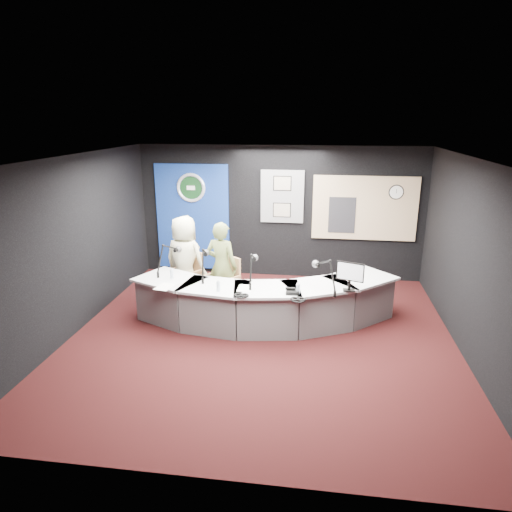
# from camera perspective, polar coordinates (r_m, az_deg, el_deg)

# --- Properties ---
(ground) EXTENTS (6.00, 6.00, 0.00)m
(ground) POSITION_cam_1_polar(r_m,az_deg,el_deg) (7.36, 0.69, -10.12)
(ground) COLOR black
(ground) RESTS_ON ground
(ceiling) EXTENTS (6.00, 6.00, 0.02)m
(ceiling) POSITION_cam_1_polar(r_m,az_deg,el_deg) (6.57, 0.78, 12.16)
(ceiling) COLOR silver
(ceiling) RESTS_ON ground
(wall_back) EXTENTS (6.00, 0.02, 2.80)m
(wall_back) POSITION_cam_1_polar(r_m,az_deg,el_deg) (9.73, 2.98, 5.43)
(wall_back) COLOR black
(wall_back) RESTS_ON ground
(wall_front) EXTENTS (6.00, 0.02, 2.80)m
(wall_front) POSITION_cam_1_polar(r_m,az_deg,el_deg) (4.09, -4.71, -11.70)
(wall_front) COLOR black
(wall_front) RESTS_ON ground
(wall_left) EXTENTS (0.02, 6.00, 2.80)m
(wall_left) POSITION_cam_1_polar(r_m,az_deg,el_deg) (7.79, -21.75, 1.23)
(wall_left) COLOR black
(wall_left) RESTS_ON ground
(wall_right) EXTENTS (0.02, 6.00, 2.80)m
(wall_right) POSITION_cam_1_polar(r_m,az_deg,el_deg) (7.12, 25.42, -0.62)
(wall_right) COLOR black
(wall_right) RESTS_ON ground
(broadcast_desk) EXTENTS (4.50, 1.90, 0.75)m
(broadcast_desk) POSITION_cam_1_polar(r_m,az_deg,el_deg) (7.70, 0.85, -5.75)
(broadcast_desk) COLOR silver
(broadcast_desk) RESTS_ON ground
(backdrop_panel) EXTENTS (1.60, 0.05, 2.30)m
(backdrop_panel) POSITION_cam_1_polar(r_m,az_deg,el_deg) (10.07, -7.92, 4.82)
(backdrop_panel) COLOR navy
(backdrop_panel) RESTS_ON wall_back
(agency_seal) EXTENTS (0.63, 0.07, 0.63)m
(agency_seal) POSITION_cam_1_polar(r_m,az_deg,el_deg) (9.92, -8.14, 8.44)
(agency_seal) COLOR silver
(agency_seal) RESTS_ON backdrop_panel
(seal_center) EXTENTS (0.48, 0.01, 0.48)m
(seal_center) POSITION_cam_1_polar(r_m,az_deg,el_deg) (9.92, -8.13, 8.44)
(seal_center) COLOR black
(seal_center) RESTS_ON backdrop_panel
(pinboard) EXTENTS (0.90, 0.04, 1.10)m
(pinboard) POSITION_cam_1_polar(r_m,az_deg,el_deg) (9.63, 3.29, 7.42)
(pinboard) COLOR slate
(pinboard) RESTS_ON wall_back
(framed_photo_upper) EXTENTS (0.34, 0.02, 0.27)m
(framed_photo_upper) POSITION_cam_1_polar(r_m,az_deg,el_deg) (9.56, 3.31, 9.05)
(framed_photo_upper) COLOR gray
(framed_photo_upper) RESTS_ON pinboard
(framed_photo_lower) EXTENTS (0.34, 0.02, 0.27)m
(framed_photo_lower) POSITION_cam_1_polar(r_m,az_deg,el_deg) (9.65, 3.25, 5.75)
(framed_photo_lower) COLOR gray
(framed_photo_lower) RESTS_ON pinboard
(booth_window_frame) EXTENTS (2.12, 0.06, 1.32)m
(booth_window_frame) POSITION_cam_1_polar(r_m,az_deg,el_deg) (9.68, 13.40, 5.83)
(booth_window_frame) COLOR tan
(booth_window_frame) RESTS_ON wall_back
(booth_glow) EXTENTS (2.00, 0.02, 1.20)m
(booth_glow) POSITION_cam_1_polar(r_m,az_deg,el_deg) (9.67, 13.41, 5.82)
(booth_glow) COLOR #FFD7A1
(booth_glow) RESTS_ON booth_window_frame
(equipment_rack) EXTENTS (0.55, 0.02, 0.75)m
(equipment_rack) POSITION_cam_1_polar(r_m,az_deg,el_deg) (9.65, 10.69, 5.05)
(equipment_rack) COLOR black
(equipment_rack) RESTS_ON booth_window_frame
(wall_clock) EXTENTS (0.28, 0.01, 0.28)m
(wall_clock) POSITION_cam_1_polar(r_m,az_deg,el_deg) (9.67, 17.13, 7.64)
(wall_clock) COLOR white
(wall_clock) RESTS_ON booth_window_frame
(armchair_left) EXTENTS (0.78, 0.78, 1.02)m
(armchair_left) POSITION_cam_1_polar(r_m,az_deg,el_deg) (8.58, -8.79, -2.56)
(armchair_left) COLOR #AB7A4E
(armchair_left) RESTS_ON ground
(armchair_right) EXTENTS (0.69, 0.69, 0.88)m
(armchair_right) POSITION_cam_1_polar(r_m,az_deg,el_deg) (8.22, -4.26, -3.78)
(armchair_right) COLOR #AB7A4E
(armchair_right) RESTS_ON ground
(draped_jacket) EXTENTS (0.48, 0.35, 0.70)m
(draped_jacket) POSITION_cam_1_polar(r_m,az_deg,el_deg) (8.78, -9.37, -1.35)
(draped_jacket) COLOR gray
(draped_jacket) RESTS_ON armchair_left
(person_man) EXTENTS (0.92, 0.73, 1.65)m
(person_man) POSITION_cam_1_polar(r_m,az_deg,el_deg) (8.48, -8.89, -0.52)
(person_man) COLOR beige
(person_man) RESTS_ON ground
(person_woman) EXTENTS (0.68, 0.53, 1.62)m
(person_woman) POSITION_cam_1_polar(r_m,az_deg,el_deg) (8.10, -4.32, -1.34)
(person_woman) COLOR #606C38
(person_woman) RESTS_ON ground
(computer_monitor) EXTENTS (0.45, 0.19, 0.32)m
(computer_monitor) POSITION_cam_1_polar(r_m,az_deg,el_deg) (7.19, 11.68, -1.90)
(computer_monitor) COLOR black
(computer_monitor) RESTS_ON broadcast_desk
(desk_phone) EXTENTS (0.21, 0.17, 0.05)m
(desk_phone) POSITION_cam_1_polar(r_m,az_deg,el_deg) (7.05, 4.61, -4.52)
(desk_phone) COLOR black
(desk_phone) RESTS_ON broadcast_desk
(headphones_near) EXTENTS (0.24, 0.24, 0.04)m
(headphones_near) POSITION_cam_1_polar(r_m,az_deg,el_deg) (6.81, 5.30, -5.39)
(headphones_near) COLOR black
(headphones_near) RESTS_ON broadcast_desk
(headphones_far) EXTENTS (0.22, 0.22, 0.04)m
(headphones_far) POSITION_cam_1_polar(r_m,az_deg,el_deg) (6.93, -1.86, -4.93)
(headphones_far) COLOR black
(headphones_far) RESTS_ON broadcast_desk
(paper_stack) EXTENTS (0.28, 0.36, 0.00)m
(paper_stack) POSITION_cam_1_polar(r_m,az_deg,el_deg) (7.45, -11.37, -3.79)
(paper_stack) COLOR white
(paper_stack) RESTS_ON broadcast_desk
(notepad) EXTENTS (0.22, 0.32, 0.00)m
(notepad) POSITION_cam_1_polar(r_m,az_deg,el_deg) (7.25, -1.40, -4.04)
(notepad) COLOR white
(notepad) RESTS_ON broadcast_desk
(boom_mic_a) EXTENTS (0.31, 0.71, 0.60)m
(boom_mic_a) POSITION_cam_1_polar(r_m,az_deg,el_deg) (8.03, -10.91, 0.02)
(boom_mic_a) COLOR black
(boom_mic_a) RESTS_ON broadcast_desk
(boom_mic_b) EXTENTS (0.21, 0.73, 0.60)m
(boom_mic_b) POSITION_cam_1_polar(r_m,az_deg,el_deg) (7.69, -6.48, -0.54)
(boom_mic_b) COLOR black
(boom_mic_b) RESTS_ON broadcast_desk
(boom_mic_c) EXTENTS (0.16, 0.74, 0.60)m
(boom_mic_c) POSITION_cam_1_polar(r_m,az_deg,el_deg) (7.37, -0.43, -1.22)
(boom_mic_c) COLOR black
(boom_mic_c) RESTS_ON broadcast_desk
(boom_mic_d) EXTENTS (0.43, 0.66, 0.60)m
(boom_mic_d) POSITION_cam_1_polar(r_m,az_deg,el_deg) (7.15, 8.63, -2.00)
(boom_mic_d) COLOR black
(boom_mic_d) RESTS_ON broadcast_desk
(water_bottles) EXTENTS (2.20, 0.52, 0.18)m
(water_bottles) POSITION_cam_1_polar(r_m,az_deg,el_deg) (7.30, -3.05, -3.16)
(water_bottles) COLOR silver
(water_bottles) RESTS_ON broadcast_desk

